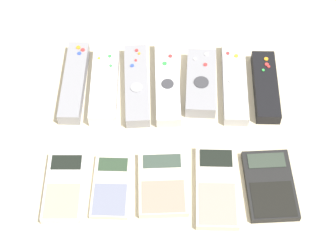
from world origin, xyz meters
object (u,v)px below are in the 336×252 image
at_px(remote_1, 103,84).
at_px(remote_3, 165,82).
at_px(remote_2, 135,85).
at_px(calculator_0, 62,187).
at_px(remote_5, 233,83).
at_px(remote_4, 199,83).
at_px(calculator_3, 214,187).
at_px(calculator_4, 268,185).
at_px(remote_6, 264,86).
at_px(calculator_2, 161,184).
at_px(calculator_1, 109,186).
at_px(remote_0, 73,82).

distance_m(remote_1, remote_3, 0.12).
bearing_deg(remote_2, remote_1, 176.77).
relative_size(remote_2, calculator_0, 1.43).
bearing_deg(remote_5, remote_4, -177.22).
bearing_deg(calculator_3, remote_5, 79.84).
height_order(calculator_3, calculator_4, calculator_3).
distance_m(remote_2, remote_5, 0.19).
bearing_deg(remote_6, remote_3, 177.91).
height_order(calculator_2, calculator_3, same).
bearing_deg(remote_1, calculator_0, -104.60).
relative_size(calculator_3, calculator_4, 1.14).
bearing_deg(calculator_3, remote_2, 124.46).
distance_m(calculator_2, calculator_4, 0.19).
xyz_separation_m(remote_1, calculator_0, (-0.05, -0.22, -0.01)).
bearing_deg(remote_4, remote_6, -1.02).
relative_size(remote_4, calculator_0, 1.16).
distance_m(remote_3, calculator_0, 0.29).
relative_size(remote_3, remote_4, 1.30).
distance_m(calculator_0, calculator_1, 0.08).
height_order(remote_3, remote_6, same).
distance_m(remote_2, calculator_2, 0.22).
bearing_deg(remote_2, remote_3, 2.66).
bearing_deg(remote_4, calculator_3, -82.27).
relative_size(remote_0, remote_1, 1.05).
bearing_deg(remote_3, calculator_1, -115.02).
xyz_separation_m(remote_0, calculator_3, (0.27, -0.23, -0.00)).
xyz_separation_m(remote_3, remote_5, (0.13, -0.00, -0.00)).
bearing_deg(remote_0, calculator_1, -68.36).
relative_size(remote_3, calculator_4, 1.44).
distance_m(calculator_3, calculator_4, 0.09).
relative_size(remote_4, remote_5, 0.80).
xyz_separation_m(remote_5, calculator_2, (-0.14, -0.22, -0.00)).
bearing_deg(remote_0, calculator_3, -39.47).
xyz_separation_m(remote_4, calculator_2, (-0.07, -0.22, -0.01)).
height_order(remote_0, remote_5, remote_0).
distance_m(remote_6, calculator_3, 0.24).
height_order(remote_0, calculator_1, remote_0).
bearing_deg(remote_5, remote_2, -176.71).
relative_size(remote_0, remote_6, 1.16).
relative_size(remote_5, calculator_1, 1.57).
height_order(remote_5, calculator_4, remote_5).
height_order(remote_0, remote_4, remote_4).
bearing_deg(remote_6, remote_2, -179.87).
distance_m(remote_6, calculator_2, 0.29).
xyz_separation_m(remote_0, calculator_4, (0.36, -0.23, -0.01)).
height_order(remote_3, calculator_4, remote_3).
bearing_deg(remote_5, calculator_4, -76.64).
relative_size(remote_3, calculator_1, 1.64).
bearing_deg(remote_0, calculator_4, -30.93).
distance_m(remote_2, remote_6, 0.25).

